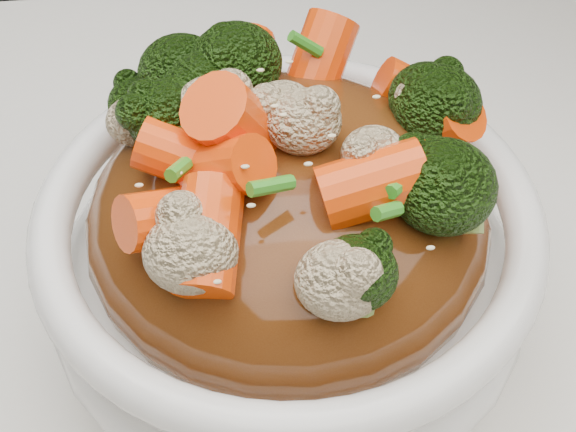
{
  "coord_description": "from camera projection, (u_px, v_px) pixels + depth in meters",
  "views": [
    {
      "loc": [
        -0.04,
        -0.22,
        1.11
      ],
      "look_at": [
        -0.02,
        0.04,
        0.83
      ],
      "focal_mm": 50.0,
      "sensor_mm": 36.0,
      "label": 1
    }
  ],
  "objects": [
    {
      "name": "scallions",
      "position": [
        288.0,
        105.0,
        0.33
      ],
      "size": [
        0.19,
        0.19,
        0.02
      ],
      "primitive_type": null,
      "rotation": [
        0.0,
        0.0,
        -0.37
      ],
      "color": "#31891F",
      "rests_on": "sauce_base"
    },
    {
      "name": "broccoli",
      "position": [
        288.0,
        109.0,
        0.33
      ],
      "size": [
        0.25,
        0.25,
        0.05
      ],
      "primitive_type": null,
      "rotation": [
        0.0,
        0.0,
        -0.37
      ],
      "color": "black",
      "rests_on": "sauce_base"
    },
    {
      "name": "bowl",
      "position": [
        288.0,
        265.0,
        0.41
      ],
      "size": [
        0.31,
        0.31,
        0.09
      ],
      "primitive_type": null,
      "rotation": [
        0.0,
        0.0,
        -0.37
      ],
      "color": "white",
      "rests_on": "tablecloth"
    },
    {
      "name": "carrots",
      "position": [
        288.0,
        107.0,
        0.33
      ],
      "size": [
        0.25,
        0.25,
        0.06
      ],
      "primitive_type": null,
      "rotation": [
        0.0,
        0.0,
        -0.37
      ],
      "color": "#FF4808",
      "rests_on": "sauce_base"
    },
    {
      "name": "sauce_base",
      "position": [
        288.0,
        221.0,
        0.38
      ],
      "size": [
        0.25,
        0.25,
        0.11
      ],
      "primitive_type": "ellipsoid",
      "rotation": [
        0.0,
        0.0,
        -0.37
      ],
      "color": "#55290E",
      "rests_on": "bowl"
    },
    {
      "name": "sesame_seeds",
      "position": [
        288.0,
        105.0,
        0.33
      ],
      "size": [
        0.22,
        0.22,
        0.01
      ],
      "primitive_type": null,
      "rotation": [
        0.0,
        0.0,
        -0.37
      ],
      "color": "beige",
      "rests_on": "sauce_base"
    },
    {
      "name": "cauliflower",
      "position": [
        288.0,
        113.0,
        0.33
      ],
      "size": [
        0.25,
        0.25,
        0.04
      ],
      "primitive_type": null,
      "rotation": [
        0.0,
        0.0,
        -0.37
      ],
      "color": "beige",
      "rests_on": "sauce_base"
    },
    {
      "name": "tablecloth",
      "position": [
        325.0,
        407.0,
        0.43
      ],
      "size": [
        1.2,
        0.8,
        0.04
      ],
      "primitive_type": "cube",
      "color": "white",
      "rests_on": "dining_table"
    }
  ]
}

